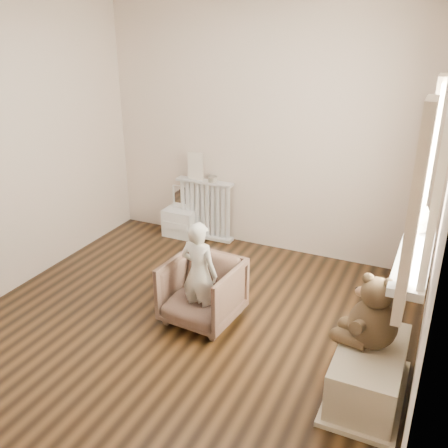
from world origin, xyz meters
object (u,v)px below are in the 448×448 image
at_px(child, 199,273).
at_px(toy_vanity, 181,213).
at_px(toy_bench, 369,371).
at_px(plush_cat, 420,221).
at_px(teddy_bear, 375,308).
at_px(radiator, 205,207).
at_px(armchair, 202,291).

bearing_deg(child, toy_vanity, -51.26).
xyz_separation_m(toy_bench, plush_cat, (0.14, 0.87, 0.80)).
bearing_deg(toy_vanity, child, -55.66).
bearing_deg(teddy_bear, plush_cat, 87.10).
xyz_separation_m(radiator, toy_bench, (2.18, -1.85, -0.19)).
height_order(teddy_bear, plush_cat, plush_cat).
relative_size(radiator, toy_bench, 0.88).
bearing_deg(armchair, toy_vanity, 129.63).
bearing_deg(plush_cat, child, -175.35).
height_order(radiator, teddy_bear, teddy_bear).
height_order(radiator, plush_cat, plush_cat).
height_order(radiator, toy_bench, radiator).
bearing_deg(radiator, plush_cat, -22.92).
relative_size(teddy_bear, plush_cat, 1.84).
distance_m(child, teddy_bear, 1.46).
relative_size(armchair, child, 0.67).
bearing_deg(teddy_bear, radiator, 148.06).
bearing_deg(radiator, toy_vanity, -174.43).
height_order(toy_vanity, armchair, toy_vanity).
relative_size(toy_vanity, toy_bench, 0.73).
distance_m(radiator, toy_vanity, 0.33).
relative_size(armchair, toy_bench, 0.75).
bearing_deg(armchair, radiator, 120.39).
height_order(toy_vanity, plush_cat, plush_cat).
bearing_deg(teddy_bear, toy_bench, -56.67).
xyz_separation_m(armchair, plush_cat, (1.58, 0.52, 0.73)).
relative_size(radiator, plush_cat, 2.54).
xyz_separation_m(radiator, armchair, (0.73, -1.50, -0.12)).
distance_m(teddy_bear, plush_cat, 0.91).
xyz_separation_m(armchair, child, (0.00, -0.05, 0.20)).
distance_m(toy_vanity, toy_bench, 3.08).
relative_size(child, teddy_bear, 1.76).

